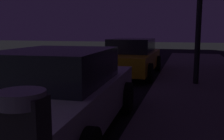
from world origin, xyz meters
TOP-DOWN VIEW (x-y plane):
  - car_white at (2.85, 2.75)m, footprint 2.25×4.30m
  - car_yellow_cab at (2.85, 8.90)m, footprint 2.03×4.40m

SIDE VIEW (x-z plane):
  - car_yellow_cab at x=2.85m, z-range -0.01..1.42m
  - car_white at x=2.85m, z-range -0.01..1.42m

